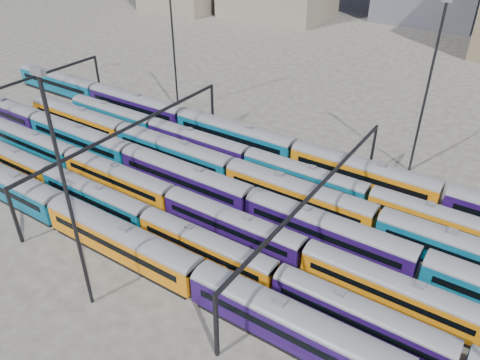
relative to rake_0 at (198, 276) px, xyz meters
The scene contains 14 objects.
ground 15.78m from the rake_0, 104.79° to the left, with size 500.00×500.00×0.00m, color #403B36.
rake_0 is the anchor object (origin of this frame).
rake_1 5.74m from the rake_0, 118.95° to the left, with size 93.08×2.73×4.58m.
rake_2 12.45m from the rake_0, 53.48° to the left, with size 118.31×2.89×4.85m.
rake_3 20.58m from the rake_0, 133.20° to the left, with size 109.45×3.20×5.41m.
rake_4 23.48m from the rake_0, 58.41° to the left, with size 130.84×3.19×5.38m.
rake_5 26.73m from the rake_0, 69.30° to the left, with size 115.89×2.83×4.75m.
rake_6 33.90m from the rake_0, 117.77° to the left, with size 111.11×3.25×5.49m.
gantry_0 56.14m from the rake_0, 164.46° to the left, with size 0.35×40.35×8.03m.
gantry_1 28.53m from the rake_0, 147.95° to the left, with size 0.35×40.35×8.03m.
gantry_2 16.63m from the rake_0, 68.06° to the left, with size 0.35×40.35×8.03m.
mast_1 51.42m from the rake_0, 132.55° to the left, with size 1.40×0.50×25.60m.
mast_2 15.86m from the rake_0, 142.00° to the right, with size 1.40×0.50×25.60m.
mast_3 42.01m from the rake_0, 74.19° to the left, with size 1.40×0.50×25.60m.
Camera 1 is at (27.61, -42.64, 37.44)m, focal length 35.00 mm.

